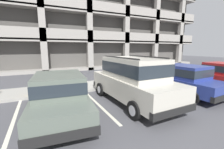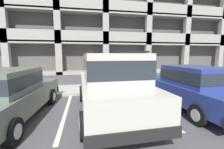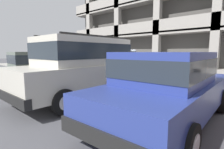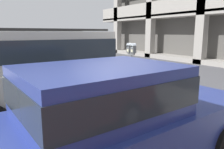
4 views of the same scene
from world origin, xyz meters
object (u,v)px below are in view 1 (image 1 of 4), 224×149
Objects in this scene: red_sedan at (60,94)px; dark_hatchback at (181,79)px; silver_suv at (133,78)px; parking_meter_near at (110,68)px; fire_hydrant at (31,88)px; blue_coupe at (222,75)px; parking_garage at (77,9)px.

dark_hatchback is (6.03, 0.01, 0.00)m from red_sedan.
silver_suv is 2.50m from parking_meter_near.
parking_meter_near is 2.17× the size of fire_hydrant.
blue_coupe is 18.04m from parking_garage.
silver_suv is 2.97m from dark_hatchback.
red_sedan is 4.10m from parking_meter_near.
parking_garage reaches higher than red_sedan.
parking_garage reaches higher than fire_hydrant.
fire_hydrant is (-7.07, 2.86, -0.36)m from dark_hatchback.
blue_coupe is at bearing -73.96° from parking_garage.
parking_garage is at bearing 83.58° from silver_suv.
parking_meter_near is (-2.87, 2.56, 0.43)m from dark_hatchback.
fire_hydrant is (-4.21, 0.30, -0.79)m from parking_meter_near.
silver_suv is at bearing -34.15° from fire_hydrant.
blue_coupe is at bearing -17.37° from fire_hydrant.
red_sedan is 0.14× the size of parking_garage.
silver_suv is at bearing -95.15° from parking_garage.
parking_meter_near reaches higher than red_sedan.
dark_hatchback is 7.64m from fire_hydrant.
blue_coupe is 10.64m from fire_hydrant.
red_sedan is 1.01× the size of blue_coupe.
silver_suv reaches higher than dark_hatchback.
red_sedan is 6.03m from dark_hatchback.
parking_meter_near reaches higher than dark_hatchback.
fire_hydrant is (-10.15, 3.18, -0.36)m from blue_coupe.
parking_garage is at bearing 110.24° from blue_coupe.
parking_meter_near is at bearing 158.37° from blue_coupe.
red_sedan is at bearing -177.75° from blue_coupe.
red_sedan is 17.72m from parking_garage.
fire_hydrant is at bearing -113.18° from parking_garage.
dark_hatchback is 0.99× the size of blue_coupe.
fire_hydrant is (-1.05, 2.87, -0.36)m from red_sedan.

